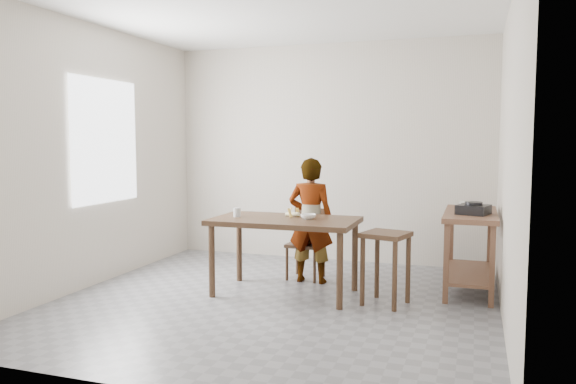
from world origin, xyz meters
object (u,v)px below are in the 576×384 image
(dining_chair, at_px, (306,244))
(stool, at_px, (385,268))
(dining_table, at_px, (285,256))
(prep_counter, at_px, (470,251))
(child, at_px, (311,220))

(dining_chair, xyz_separation_m, stool, (0.98, -0.69, -0.04))
(dining_table, relative_size, dining_chair, 1.84)
(prep_counter, bearing_deg, stool, -134.44)
(dining_table, height_order, dining_chair, dining_chair)
(dining_table, distance_m, dining_chair, 0.65)
(dining_table, xyz_separation_m, stool, (0.99, -0.04, -0.04))
(prep_counter, xyz_separation_m, child, (-1.61, -0.18, 0.26))
(prep_counter, height_order, stool, prep_counter)
(dining_table, relative_size, prep_counter, 1.17)
(prep_counter, bearing_deg, dining_chair, -178.42)
(dining_table, xyz_separation_m, dining_chair, (0.02, 0.65, 0.00))
(stool, bearing_deg, dining_table, 177.63)
(prep_counter, distance_m, dining_chair, 1.70)
(dining_table, relative_size, child, 1.05)
(dining_chair, bearing_deg, stool, -32.43)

